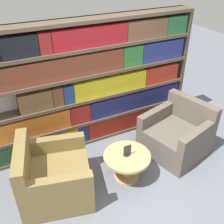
{
  "coord_description": "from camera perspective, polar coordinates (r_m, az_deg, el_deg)",
  "views": [
    {
      "loc": [
        -1.34,
        -2.03,
        2.85
      ],
      "look_at": [
        0.06,
        0.79,
        0.85
      ],
      "focal_mm": 42.0,
      "sensor_mm": 36.0,
      "label": 1
    }
  ],
  "objects": [
    {
      "name": "table_sign",
      "position": [
        3.62,
        3.35,
        -8.51
      ],
      "size": [
        0.12,
        0.06,
        0.17
      ],
      "color": "black",
      "rests_on": "coffee_table"
    },
    {
      "name": "ground_plane",
      "position": [
        3.75,
        4.73,
        -17.29
      ],
      "size": [
        14.0,
        14.0,
        0.0
      ],
      "primitive_type": "plane",
      "color": "slate"
    },
    {
      "name": "coffee_table",
      "position": [
        3.75,
        3.26,
        -10.72
      ],
      "size": [
        0.66,
        0.66,
        0.41
      ],
      "color": "tan",
      "rests_on": "ground_plane"
    },
    {
      "name": "armchair_right",
      "position": [
        4.33,
        13.9,
        -4.95
      ],
      "size": [
        1.08,
        1.09,
        0.83
      ],
      "rotation": [
        0.0,
        0.0,
        -1.3
      ],
      "color": "brown",
      "rests_on": "ground_plane"
    },
    {
      "name": "armchair_left",
      "position": [
        3.62,
        -12.7,
        -13.73
      ],
      "size": [
        1.06,
        1.07,
        0.83
      ],
      "rotation": [
        0.0,
        0.0,
        1.33
      ],
      "color": "olive",
      "rests_on": "ground_plane"
    },
    {
      "name": "bookshelf",
      "position": [
        4.16,
        -4.03,
        5.76
      ],
      "size": [
        3.48,
        0.3,
        2.03
      ],
      "color": "silver",
      "rests_on": "ground_plane"
    }
  ]
}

